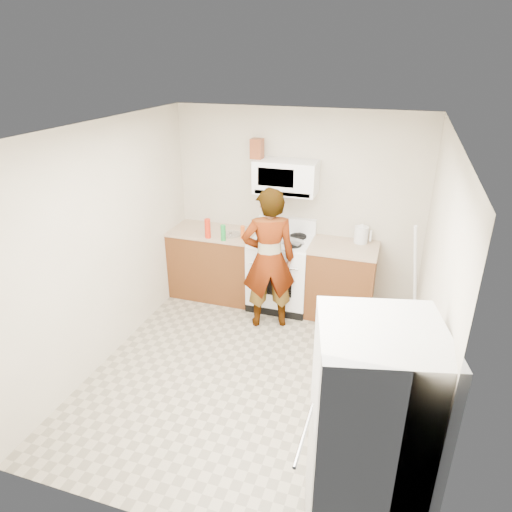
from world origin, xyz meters
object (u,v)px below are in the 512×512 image
at_px(microwave, 286,177).
at_px(fridge, 368,446).
at_px(kettle, 361,235).
at_px(gas_range, 281,271).
at_px(saucepan, 271,228).
at_px(person, 269,259).

xyz_separation_m(microwave, fridge, (1.35, -3.09, -0.85)).
bearing_deg(kettle, microwave, 175.95).
relative_size(gas_range, saucepan, 4.96).
distance_m(person, fridge, 2.81).
distance_m(gas_range, microwave, 1.22).
bearing_deg(microwave, gas_range, -90.00).
xyz_separation_m(gas_range, person, (-0.02, -0.51, 0.38)).
bearing_deg(microwave, kettle, 3.73).
bearing_deg(person, microwave, -114.34).
distance_m(person, kettle, 1.21).
xyz_separation_m(fridge, saucepan, (-1.53, 3.10, 0.17)).
height_order(gas_range, fridge, fridge).
xyz_separation_m(fridge, kettle, (-0.39, 3.15, 0.19)).
height_order(microwave, kettle, microwave).
xyz_separation_m(gas_range, fridge, (1.35, -2.96, 0.36)).
xyz_separation_m(person, saucepan, (-0.16, 0.64, 0.15)).
height_order(person, kettle, person).
bearing_deg(saucepan, fridge, -63.71).
bearing_deg(gas_range, microwave, 90.00).
height_order(gas_range, person, person).
bearing_deg(person, saucepan, -98.30).
relative_size(microwave, fridge, 0.45).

